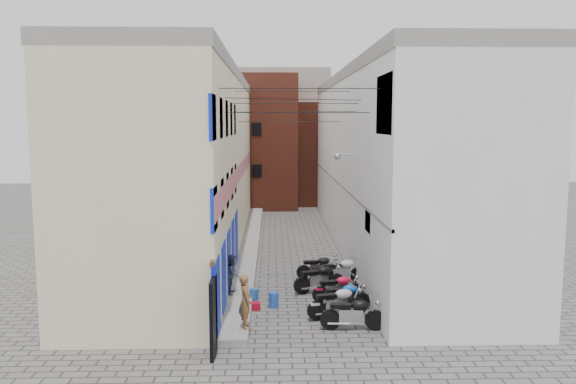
{
  "coord_description": "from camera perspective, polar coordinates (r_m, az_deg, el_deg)",
  "views": [
    {
      "loc": [
        -0.86,
        -15.5,
        6.45
      ],
      "look_at": [
        -0.09,
        12.39,
        3.0
      ],
      "focal_mm": 35.0,
      "sensor_mm": 36.0,
      "label": 1
    }
  ],
  "objects": [
    {
      "name": "building_right",
      "position": [
        29.15,
        10.03,
        3.12
      ],
      "size": [
        5.94,
        26.0,
        9.0
      ],
      "color": "silver",
      "rests_on": "ground"
    },
    {
      "name": "person_b",
      "position": [
        20.78,
        -5.66,
        -8.28
      ],
      "size": [
        0.65,
        0.78,
        1.44
      ],
      "primitive_type": "imported",
      "rotation": [
        0.0,
        0.0,
        1.4
      ],
      "color": "#2F3747",
      "rests_on": "plinth"
    },
    {
      "name": "motorcycle_e",
      "position": [
        21.7,
        3.23,
        -8.59
      ],
      "size": [
        2.19,
        1.3,
        1.21
      ],
      "primitive_type": null,
      "rotation": [
        0.0,
        0.0,
        -1.25
      ],
      "color": "black",
      "rests_on": "ground"
    },
    {
      "name": "water_jug_far",
      "position": [
        20.61,
        -3.48,
        -10.46
      ],
      "size": [
        0.42,
        0.42,
        0.5
      ],
      "primitive_type": "cylinder",
      "rotation": [
        0.0,
        0.0,
        0.41
      ],
      "color": "#2057A3",
      "rests_on": "ground"
    },
    {
      "name": "motorcycle_c",
      "position": [
        19.75,
        5.73,
        -10.37
      ],
      "size": [
        1.96,
        0.85,
        1.1
      ],
      "primitive_type": null,
      "rotation": [
        0.0,
        0.0,
        -1.43
      ],
      "color": "blue",
      "rests_on": "ground"
    },
    {
      "name": "overhead_wires",
      "position": [
        23.16,
        0.55,
        8.72
      ],
      "size": [
        5.8,
        13.02,
        1.32
      ],
      "color": "black",
      "rests_on": "ground"
    },
    {
      "name": "water_jug_near",
      "position": [
        20.07,
        -1.47,
        -10.89
      ],
      "size": [
        0.45,
        0.45,
        0.54
      ],
      "primitive_type": "cylinder",
      "rotation": [
        0.0,
        0.0,
        -0.4
      ],
      "color": "#244DB4",
      "rests_on": "ground"
    },
    {
      "name": "building_far_brick_left",
      "position": [
        43.53,
        -3.09,
        5.13
      ],
      "size": [
        6.0,
        6.0,
        10.0
      ],
      "primitive_type": "cube",
      "color": "brown",
      "rests_on": "ground"
    },
    {
      "name": "building_far_brick_right",
      "position": [
        45.72,
        3.27,
        3.97
      ],
      "size": [
        5.0,
        6.0,
        8.0
      ],
      "primitive_type": "cube",
      "color": "brown",
      "rests_on": "ground"
    },
    {
      "name": "motorcycle_d",
      "position": [
        20.67,
        5.11,
        -9.54
      ],
      "size": [
        2.03,
        1.06,
        1.12
      ],
      "primitive_type": null,
      "rotation": [
        0.0,
        0.0,
        -1.33
      ],
      "color": "#B90D32",
      "rests_on": "ground"
    },
    {
      "name": "far_shopfront",
      "position": [
        41.04,
        -0.37,
        -0.3
      ],
      "size": [
        2.0,
        0.3,
        2.4
      ],
      "primitive_type": "cube",
      "color": "black",
      "rests_on": "ground"
    },
    {
      "name": "motorcycle_b",
      "position": [
        18.97,
        5.02,
        -10.95
      ],
      "size": [
        2.17,
        1.14,
        1.2
      ],
      "primitive_type": null,
      "rotation": [
        0.0,
        0.0,
        -1.32
      ],
      "color": "#B6B6BB",
      "rests_on": "ground"
    },
    {
      "name": "building_far_concrete",
      "position": [
        49.51,
        -0.59,
        5.95
      ],
      "size": [
        8.0,
        5.0,
        11.0
      ],
      "primitive_type": "cube",
      "color": "gray",
      "rests_on": "ground"
    },
    {
      "name": "person_a",
      "position": [
        17.37,
        -4.36,
        -10.99
      ],
      "size": [
        0.52,
        0.68,
        1.66
      ],
      "primitive_type": "imported",
      "rotation": [
        0.0,
        0.0,
        1.79
      ],
      "color": "brown",
      "rests_on": "plinth"
    },
    {
      "name": "plinth",
      "position": [
        29.21,
        -3.89,
        -5.47
      ],
      "size": [
        0.9,
        26.0,
        0.25
      ],
      "primitive_type": "cube",
      "color": "gray",
      "rests_on": "ground"
    },
    {
      "name": "building_left",
      "position": [
        28.81,
        -9.81,
        3.06
      ],
      "size": [
        5.1,
        27.0,
        9.0
      ],
      "color": "beige",
      "rests_on": "ground"
    },
    {
      "name": "motorcycle_a",
      "position": [
        18.01,
        6.6,
        -11.98
      ],
      "size": [
        2.09,
        0.79,
        1.19
      ],
      "primitive_type": null,
      "rotation": [
        0.0,
        0.0,
        -1.64
      ],
      "color": "black",
      "rests_on": "ground"
    },
    {
      "name": "motorcycle_g",
      "position": [
        23.5,
        3.19,
        -7.5
      ],
      "size": [
        1.97,
        0.86,
        1.1
      ],
      "primitive_type": null,
      "rotation": [
        0.0,
        0.0,
        -1.43
      ],
      "color": "black",
      "rests_on": "ground"
    },
    {
      "name": "ground",
      "position": [
        16.81,
        1.53,
        -15.52
      ],
      "size": [
        90.0,
        90.0,
        0.0
      ],
      "primitive_type": "plane",
      "color": "#585552",
      "rests_on": "ground"
    },
    {
      "name": "motorcycle_f",
      "position": [
        22.75,
        5.49,
        -7.87
      ],
      "size": [
        2.19,
        1.22,
        1.21
      ],
      "primitive_type": null,
      "rotation": [
        0.0,
        0.0,
        -1.29
      ],
      "color": "silver",
      "rests_on": "ground"
    },
    {
      "name": "red_crate",
      "position": [
        19.9,
        -3.42,
        -11.49
      ],
      "size": [
        0.41,
        0.31,
        0.25
      ],
      "primitive_type": "cube",
      "rotation": [
        0.0,
        0.0,
        0.03
      ],
      "color": "maroon",
      "rests_on": "ground"
    }
  ]
}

